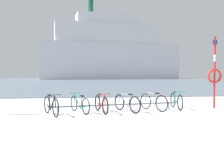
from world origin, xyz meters
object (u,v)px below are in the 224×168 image
object	(u,v)px
bicycle_0	(51,105)
bicycle_4	(153,102)
bicycle_5	(176,101)
bicycle_3	(127,103)
ferry_ship	(110,53)
bicycle_2	(101,104)
bicycle_1	(79,104)
rescue_post	(215,74)

from	to	relation	value
bicycle_0	bicycle_4	distance (m)	4.08
bicycle_4	bicycle_5	xyz separation A→B (m)	(1.11, 0.30, -0.00)
bicycle_3	ferry_ship	xyz separation A→B (m)	(6.92, 76.54, 9.45)
bicycle_2	bicycle_1	bearing A→B (deg)	176.56
bicycle_1	ferry_ship	distance (m)	77.67
bicycle_2	ferry_ship	distance (m)	77.63
bicycle_2	bicycle_3	size ratio (longest dim) A/B	1.06
bicycle_0	rescue_post	xyz separation A→B (m)	(6.87, 1.03, 1.16)
bicycle_2	bicycle_5	xyz separation A→B (m)	(3.28, 0.65, 0.01)
bicycle_2	bicycle_3	world-z (taller)	bicycle_3
bicycle_2	bicycle_5	bearing A→B (deg)	11.23
ferry_ship	bicycle_0	bearing A→B (deg)	-97.25
bicycle_1	bicycle_3	bearing A→B (deg)	1.53
bicycle_3	bicycle_4	bearing A→B (deg)	12.37
bicycle_3	ferry_ship	world-z (taller)	ferry_ship
bicycle_1	rescue_post	xyz separation A→B (m)	(5.85, 0.63, 1.17)
rescue_post	ferry_ship	distance (m)	76.47
bicycle_0	bicycle_1	size ratio (longest dim) A/B	0.99
bicycle_3	rescue_post	distance (m)	4.20
bicycle_5	bicycle_2	bearing A→B (deg)	-168.77
rescue_post	bicycle_4	bearing A→B (deg)	-173.44
bicycle_0	bicycle_5	size ratio (longest dim) A/B	0.90
bicycle_2	bicycle_0	bearing A→B (deg)	-169.35
rescue_post	ferry_ship	bearing A→B (deg)	87.80
bicycle_2	bicycle_5	distance (m)	3.35
bicycle_2	bicycle_3	bearing A→B (deg)	5.56
bicycle_3	bicycle_2	bearing A→B (deg)	-174.44
rescue_post	ferry_ship	xyz separation A→B (m)	(2.92, 75.96, 8.29)
bicycle_1	bicycle_5	bearing A→B (deg)	8.32
bicycle_0	bicycle_1	distance (m)	1.09
bicycle_1	bicycle_3	size ratio (longest dim) A/B	1.03
ferry_ship	rescue_post	bearing A→B (deg)	-92.20
bicycle_0	bicycle_4	world-z (taller)	bicycle_4
bicycle_3	ferry_ship	distance (m)	77.43
bicycle_2	ferry_ship	size ratio (longest dim) A/B	0.03
bicycle_4	ferry_ship	size ratio (longest dim) A/B	0.03
bicycle_1	bicycle_4	bearing A→B (deg)	5.73
bicycle_0	bicycle_2	xyz separation A→B (m)	(1.85, 0.35, -0.01)
bicycle_0	bicycle_5	distance (m)	5.22
bicycle_5	ferry_ship	bearing A→B (deg)	86.49
bicycle_3	rescue_post	bearing A→B (deg)	8.25
bicycle_2	bicycle_4	bearing A→B (deg)	9.19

